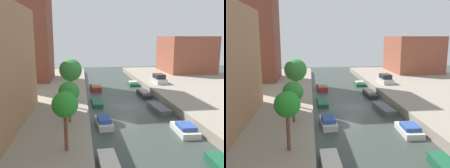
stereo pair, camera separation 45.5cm
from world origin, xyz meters
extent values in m
plane|color=#333D38|center=(0.00, 0.00, 0.00)|extent=(84.00, 84.00, 0.00)
cube|color=gray|center=(-15.00, 0.00, 0.50)|extent=(20.00, 64.00, 1.00)
cube|color=brown|center=(-16.00, 16.41, 14.29)|extent=(10.00, 9.04, 26.58)
cube|color=brown|center=(18.00, 23.67, 4.95)|extent=(10.00, 11.70, 7.90)
cylinder|color=brown|center=(-6.84, -13.43, 2.34)|extent=(0.26, 0.26, 2.67)
sphere|color=#278A29|center=(-6.84, -13.43, 4.30)|extent=(1.80, 1.80, 1.80)
cylinder|color=brown|center=(-6.84, -7.59, 2.10)|extent=(0.23, 0.23, 2.21)
sphere|color=#2E8631|center=(-6.84, -7.59, 3.88)|extent=(1.91, 1.91, 1.91)
cylinder|color=brown|center=(-6.84, -2.56, 2.67)|extent=(0.33, 0.33, 3.34)
sphere|color=#358539|center=(-6.84, -2.56, 5.21)|extent=(2.49, 2.49, 2.49)
cube|color=#B7B7BC|center=(7.49, 10.42, 1.42)|extent=(1.95, 4.34, 0.83)
cube|color=#1E2328|center=(7.49, 10.10, 2.21)|extent=(1.66, 2.41, 0.75)
cube|color=beige|center=(-4.00, -14.58, 0.33)|extent=(1.40, 3.64, 0.65)
cube|color=beige|center=(-3.57, -6.38, 0.29)|extent=(1.67, 3.74, 0.59)
cube|color=#2D4C9E|center=(-3.57, -6.66, 0.78)|extent=(1.34, 2.09, 0.39)
cube|color=#195638|center=(-3.72, 1.85, 0.23)|extent=(1.42, 4.24, 0.46)
cube|color=maroon|center=(-3.30, 10.61, 0.32)|extent=(1.80, 3.69, 0.65)
cube|color=#B2ADA3|center=(-3.30, 10.57, 0.85)|extent=(1.48, 2.05, 0.40)
cube|color=beige|center=(3.71, -9.19, 0.28)|extent=(1.76, 3.53, 0.55)
cube|color=#2D4C9E|center=(3.71, -9.42, 0.73)|extent=(1.47, 1.96, 0.36)
cube|color=#4C5156|center=(3.48, -2.25, 0.32)|extent=(1.75, 4.64, 0.63)
cube|color=#232328|center=(3.68, 5.45, 0.26)|extent=(1.36, 4.50, 0.51)
cube|color=gray|center=(3.68, 5.33, 0.66)|extent=(1.16, 2.47, 0.29)
cube|color=#195638|center=(3.80, 13.62, 0.25)|extent=(1.76, 3.11, 0.50)
cube|color=#B2ADA3|center=(3.80, 13.74, 0.62)|extent=(1.48, 1.72, 0.25)
camera|label=1|loc=(-5.73, -29.52, 8.77)|focal=39.10mm
camera|label=2|loc=(-5.27, -29.58, 8.77)|focal=39.10mm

